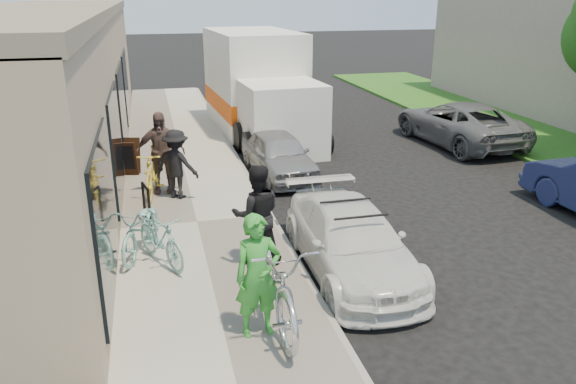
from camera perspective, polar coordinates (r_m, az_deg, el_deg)
ground at (r=9.37m, az=4.97°, el=-9.61°), size 120.00×120.00×0.00m
sidewalk at (r=11.64m, az=-9.22°, el=-3.31°), size 3.00×34.00×0.15m
curb at (r=11.84m, az=-1.73°, el=-2.69°), size 0.12×34.00×0.13m
storefront at (r=16.08m, az=-23.02°, el=9.41°), size 3.60×20.00×4.22m
bike_rack at (r=11.64m, az=-14.21°, el=-0.76°), size 0.16×0.55×0.79m
sandwich_board at (r=14.84m, az=-16.00°, el=3.43°), size 0.67×0.68×0.90m
sedan_white at (r=9.65m, az=6.40°, el=-4.91°), size 1.65×3.98×1.19m
sedan_silver at (r=14.59m, az=-0.94°, el=3.82°), size 1.63×3.51×1.16m
moving_truck at (r=18.98m, az=-3.02°, el=10.32°), size 2.96×6.95×3.35m
far_car_gray at (r=18.58m, az=16.94°, el=6.74°), size 2.63×5.02×1.35m
tandem_bike at (r=7.93m, az=-1.53°, el=-8.61°), size 0.95×2.56×1.33m
woman_rider at (r=7.54m, az=-3.08°, el=-8.52°), size 0.67×0.47×1.74m
man_standing at (r=9.48m, az=-3.20°, el=-2.32°), size 0.90×0.73×1.75m
cruiser_bike_a at (r=9.82m, az=-12.83°, el=-4.64°), size 1.07×1.57×0.92m
cruiser_bike_b at (r=10.30m, az=-14.68°, el=-3.55°), size 1.18×1.91×0.95m
cruiser_bike_c at (r=13.14m, az=-13.59°, el=1.98°), size 0.81×1.88×1.10m
bystander_a at (r=12.79m, az=-11.24°, el=2.80°), size 1.17×1.05×1.57m
bystander_b at (r=13.20m, az=-12.83°, el=3.94°), size 1.15×0.55×1.90m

